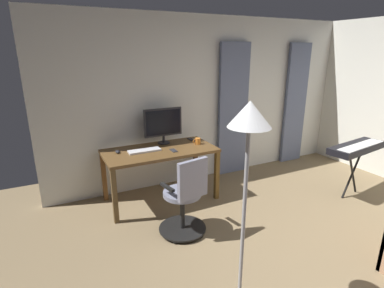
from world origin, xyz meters
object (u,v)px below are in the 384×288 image
object	(u,v)px
office_chair	(185,200)
computer_monitor	(163,123)
cell_phone_by_monitor	(174,150)
mug_tea	(198,141)
computer_mouse	(118,152)
cell_phone_face_up	(191,139)
computer_keyboard	(144,151)
piano_keyboard	(357,149)
floor_lamp	(248,146)
desk	(160,156)

from	to	relation	value
office_chair	computer_monitor	bearing A→B (deg)	68.84
computer_monitor	cell_phone_by_monitor	distance (m)	0.49
mug_tea	computer_monitor	bearing A→B (deg)	-32.33
computer_mouse	cell_phone_face_up	world-z (taller)	computer_mouse
computer_keyboard	cell_phone_face_up	bearing A→B (deg)	-164.32
office_chair	mug_tea	xyz separation A→B (m)	(-0.64, -0.93, 0.36)
computer_mouse	piano_keyboard	xyz separation A→B (m)	(-3.11, 1.24, -0.05)
computer_monitor	computer_keyboard	xyz separation A→B (m)	(0.37, 0.25, -0.28)
computer_monitor	computer_keyboard	bearing A→B (deg)	33.40
mug_tea	computer_keyboard	bearing A→B (deg)	-1.54
cell_phone_face_up	office_chair	bearing A→B (deg)	59.59
office_chair	floor_lamp	size ratio (longest dim) A/B	0.55
computer_keyboard	computer_mouse	world-z (taller)	computer_mouse
mug_tea	piano_keyboard	size ratio (longest dim) A/B	0.12
office_chair	mug_tea	world-z (taller)	office_chair
desk	office_chair	bearing A→B (deg)	86.71
desk	computer_keyboard	bearing A→B (deg)	-2.82
desk	cell_phone_by_monitor	xyz separation A→B (m)	(-0.15, 0.14, 0.09)
desk	floor_lamp	distance (m)	2.27
office_chair	mug_tea	size ratio (longest dim) A/B	7.83
floor_lamp	computer_keyboard	bearing A→B (deg)	-87.80
cell_phone_face_up	cell_phone_by_monitor	bearing A→B (deg)	38.78
office_chair	computer_monitor	size ratio (longest dim) A/B	1.68
office_chair	piano_keyboard	xyz separation A→B (m)	(-2.61, 0.19, 0.28)
office_chair	floor_lamp	bearing A→B (deg)	-104.87
piano_keyboard	cell_phone_face_up	bearing A→B (deg)	-43.12
cell_phone_by_monitor	piano_keyboard	bearing A→B (deg)	158.25
computer_monitor	computer_mouse	xyz separation A→B (m)	(0.71, 0.15, -0.28)
computer_mouse	cell_phone_by_monitor	bearing A→B (deg)	160.39
computer_mouse	floor_lamp	size ratio (longest dim) A/B	0.06
office_chair	cell_phone_by_monitor	world-z (taller)	office_chair
computer_keyboard	mug_tea	world-z (taller)	mug_tea
computer_monitor	mug_tea	distance (m)	0.56
computer_monitor	piano_keyboard	size ratio (longest dim) A/B	0.55
office_chair	mug_tea	bearing A→B (deg)	44.44
computer_monitor	cell_phone_face_up	xyz separation A→B (m)	(-0.44, 0.02, -0.29)
cell_phone_by_monitor	floor_lamp	bearing A→B (deg)	82.57
cell_phone_by_monitor	computer_monitor	bearing A→B (deg)	-90.98
cell_phone_face_up	piano_keyboard	world-z (taller)	piano_keyboard
computer_mouse	mug_tea	distance (m)	1.14
cell_phone_face_up	piano_keyboard	size ratio (longest dim) A/B	0.14
desk	computer_keyboard	world-z (taller)	computer_keyboard
computer_keyboard	piano_keyboard	bearing A→B (deg)	157.58
desk	computer_monitor	bearing A→B (deg)	-121.67
mug_tea	piano_keyboard	distance (m)	2.27
computer_monitor	floor_lamp	size ratio (longest dim) A/B	0.33
office_chair	computer_mouse	distance (m)	1.21
office_chair	floor_lamp	world-z (taller)	floor_lamp
cell_phone_by_monitor	office_chair	bearing A→B (deg)	76.40
computer_keyboard	cell_phone_by_monitor	distance (m)	0.39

